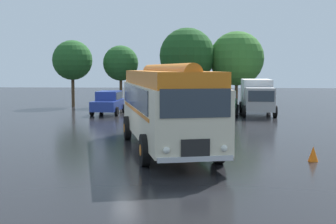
# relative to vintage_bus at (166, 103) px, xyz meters

# --- Properties ---
(ground_plane) EXTENTS (120.00, 120.00, 0.00)m
(ground_plane) POSITION_rel_vintage_bus_xyz_m (-0.90, -0.09, -1.89)
(ground_plane) COLOR black
(vintage_bus) EXTENTS (4.80, 10.38, 3.49)m
(vintage_bus) POSITION_rel_vintage_bus_xyz_m (0.00, 0.00, 0.00)
(vintage_bus) COLOR beige
(vintage_bus) RESTS_ON ground
(car_near_left) EXTENTS (2.12, 4.28, 1.66)m
(car_near_left) POSITION_rel_vintage_bus_xyz_m (-5.04, 14.52, -1.05)
(car_near_left) COLOR navy
(car_near_left) RESTS_ON ground
(car_mid_left) EXTENTS (2.02, 4.23, 1.66)m
(car_mid_left) POSITION_rel_vintage_bus_xyz_m (-2.21, 14.49, -1.05)
(car_mid_left) COLOR black
(car_mid_left) RESTS_ON ground
(car_mid_right) EXTENTS (2.38, 4.39, 1.66)m
(car_mid_right) POSITION_rel_vintage_bus_xyz_m (0.60, 14.39, -1.05)
(car_mid_right) COLOR maroon
(car_mid_right) RESTS_ON ground
(car_far_right) EXTENTS (2.35, 4.38, 1.66)m
(car_far_right) POSITION_rel_vintage_bus_xyz_m (3.31, 14.61, -1.05)
(car_far_right) COLOR #144C28
(car_far_right) RESTS_ON ground
(box_van) EXTENTS (2.49, 5.83, 2.50)m
(box_van) POSITION_rel_vintage_bus_xyz_m (5.67, 15.08, -0.53)
(box_van) COLOR silver
(box_van) RESTS_ON ground
(tree_far_left) EXTENTS (3.42, 3.42, 5.71)m
(tree_far_left) POSITION_rel_vintage_bus_xyz_m (-9.40, 21.03, 2.08)
(tree_far_left) COLOR #4C3823
(tree_far_left) RESTS_ON ground
(tree_left_of_centre) EXTENTS (3.09, 3.09, 5.30)m
(tree_left_of_centre) POSITION_rel_vintage_bus_xyz_m (-5.18, 21.92, 1.85)
(tree_left_of_centre) COLOR #4C3823
(tree_left_of_centre) RESTS_ON ground
(tree_centre) EXTENTS (4.79, 4.79, 6.79)m
(tree_centre) POSITION_rel_vintage_bus_xyz_m (0.55, 21.75, 2.52)
(tree_centre) COLOR #4C3823
(tree_centre) RESTS_ON ground
(tree_right_of_centre) EXTENTS (4.71, 4.71, 6.50)m
(tree_right_of_centre) POSITION_rel_vintage_bus_xyz_m (4.75, 22.14, 2.22)
(tree_right_of_centre) COLOR #4C3823
(tree_right_of_centre) RESTS_ON ground
(traffic_cone) EXTENTS (0.36, 0.36, 0.55)m
(traffic_cone) POSITION_rel_vintage_bus_xyz_m (5.40, -2.17, -1.62)
(traffic_cone) COLOR orange
(traffic_cone) RESTS_ON ground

